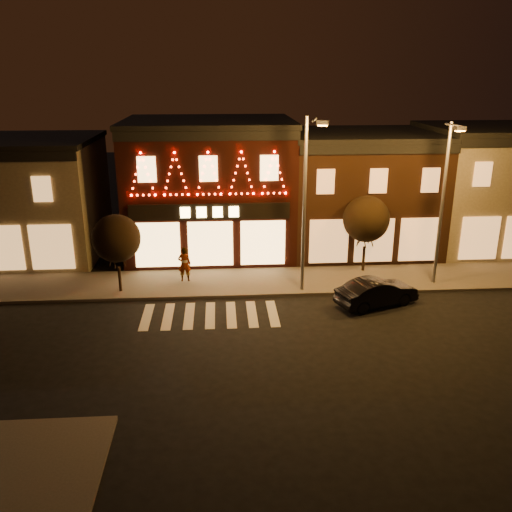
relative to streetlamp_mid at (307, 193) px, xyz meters
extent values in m
plane|color=black|center=(-4.86, -6.35, -5.37)|extent=(120.00, 120.00, 0.00)
cube|color=#47423D|center=(-2.86, 1.65, -5.29)|extent=(44.00, 4.00, 0.15)
cube|color=black|center=(-4.86, 7.65, -1.37)|extent=(10.00, 8.00, 8.00)
cube|color=black|center=(-4.86, 7.65, 2.78)|extent=(10.20, 8.20, 0.30)
cube|color=black|center=(-4.86, 3.60, 2.38)|extent=(10.00, 0.25, 0.50)
cube|color=black|center=(-4.86, 3.55, -1.77)|extent=(9.00, 0.15, 0.90)
cube|color=#FFD87F|center=(-4.86, 3.45, -1.77)|extent=(3.40, 0.08, 0.60)
cube|color=#381F13|center=(4.64, 7.65, -1.77)|extent=(9.00, 8.00, 7.20)
cube|color=black|center=(4.64, 7.65, 1.98)|extent=(9.20, 8.20, 0.30)
cube|color=black|center=(4.64, 3.60, 1.58)|extent=(9.00, 0.25, 0.50)
cube|color=#756A53|center=(13.64, 7.65, -1.62)|extent=(9.00, 8.00, 7.50)
cube|color=black|center=(13.64, 7.65, 2.28)|extent=(9.20, 8.20, 0.30)
cylinder|color=#59595E|center=(-0.07, 0.25, -0.77)|extent=(0.18, 0.18, 8.89)
cylinder|color=#59595E|center=(0.16, -0.61, 3.56)|extent=(0.55, 1.75, 0.11)
cube|color=#59595E|center=(0.38, -1.47, 3.50)|extent=(0.62, 0.44, 0.20)
cube|color=orange|center=(0.38, -1.47, 3.38)|extent=(0.46, 0.32, 0.06)
cylinder|color=#59595E|center=(7.22, 0.71, -0.95)|extent=(0.17, 0.17, 8.53)
cylinder|color=#59595E|center=(7.08, -0.13, 3.21)|extent=(0.38, 1.70, 0.11)
cube|color=#59595E|center=(6.95, -0.97, 3.16)|extent=(0.57, 0.38, 0.19)
cube|color=orange|center=(6.95, -0.97, 3.04)|extent=(0.43, 0.28, 0.05)
cylinder|color=black|center=(-9.56, 0.67, -4.55)|extent=(0.15, 0.15, 1.34)
sphere|color=black|center=(-9.56, 0.67, -2.35)|extent=(2.45, 2.45, 2.45)
cylinder|color=black|center=(3.88, 2.85, -4.50)|extent=(0.16, 0.16, 1.43)
sphere|color=black|center=(3.88, 2.85, -2.16)|extent=(2.61, 2.61, 2.61)
imported|color=black|center=(3.36, -1.72, -4.68)|extent=(4.40, 2.84, 1.37)
imported|color=gray|center=(-6.27, 1.89, -4.25)|extent=(0.72, 0.48, 1.92)
camera|label=1|loc=(-4.31, -26.04, 5.68)|focal=38.11mm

